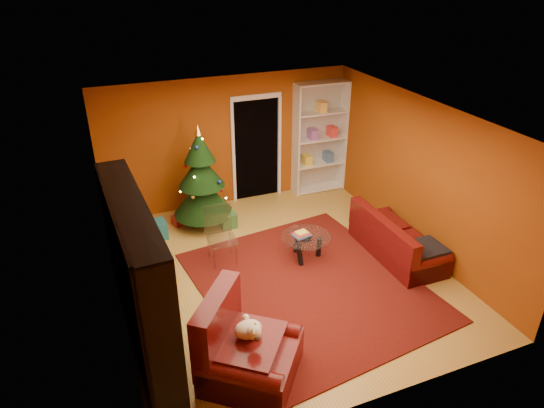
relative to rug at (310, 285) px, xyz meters
name	(u,v)px	position (x,y,z in m)	size (l,w,h in m)	color
floor	(281,273)	(-0.26, 0.52, -0.04)	(5.00, 5.50, 0.05)	#A98535
ceiling	(283,115)	(-0.26, 0.52, 2.61)	(5.00, 5.50, 0.05)	silver
wall_back	(227,142)	(-0.26, 3.29, 1.29)	(5.00, 0.05, 2.60)	#8B400D
wall_left	(108,233)	(-2.79, 0.52, 1.29)	(0.05, 5.50, 2.60)	#8B400D
wall_right	(420,175)	(2.26, 0.52, 1.29)	(0.05, 5.50, 2.60)	#8B400D
doorway	(257,150)	(0.34, 3.25, 1.04)	(1.06, 0.60, 2.16)	black
rug	(310,285)	(0.00, 0.00, 0.00)	(3.12, 3.65, 0.02)	#55130D
media_unit	(138,277)	(-2.54, -0.28, 1.03)	(0.42, 2.72, 2.09)	black
christmas_tree	(201,178)	(-1.01, 2.51, 0.95)	(1.11, 1.11, 1.98)	black
gift_box_teal	(157,230)	(-1.94, 2.34, 0.15)	(0.33, 0.33, 0.33)	#185F69
gift_box_green	(228,220)	(-0.62, 2.25, 0.13)	(0.29, 0.29, 0.29)	#285D2A
gift_box_red	(178,220)	(-1.49, 2.67, 0.09)	(0.19, 0.19, 0.19)	maroon
white_bookshelf	(320,138)	(1.69, 3.09, 1.16)	(1.12, 0.40, 2.42)	white
armchair	(251,347)	(-1.44, -1.35, 0.44)	(1.16, 1.16, 0.91)	#420909
dog	(248,329)	(-1.45, -1.28, 0.66)	(0.40, 0.30, 0.29)	beige
sofa	(398,235)	(1.76, 0.24, 0.38)	(1.82, 0.82, 0.78)	#420909
coffee_table	(305,247)	(0.27, 0.73, 0.21)	(0.85, 0.85, 0.53)	gray
acrylic_chair	(222,240)	(-1.07, 1.13, 0.44)	(0.46, 0.50, 0.89)	#66605B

